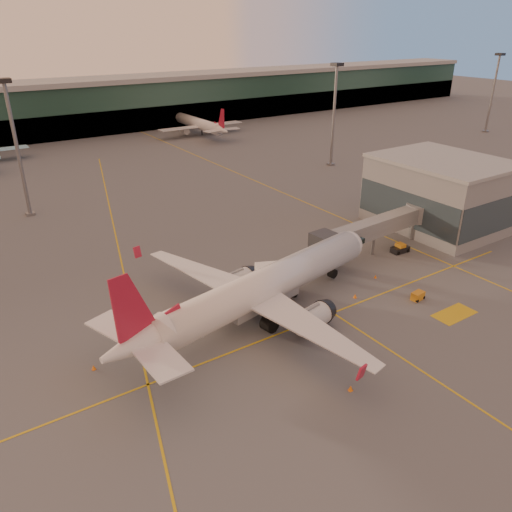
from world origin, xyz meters
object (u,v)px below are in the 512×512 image
catering_truck (278,278)px  gpu_cart (418,296)px  pushback_tug (400,249)px  main_airplane (259,290)px

catering_truck → gpu_cart: bearing=-14.1°
catering_truck → pushback_tug: bearing=24.5°
gpu_cart → pushback_tug: size_ratio=0.65×
gpu_cart → main_airplane: bearing=152.9°
main_airplane → gpu_cart: main_airplane is taller
gpu_cart → catering_truck: bearing=136.0°
main_airplane → pushback_tug: (30.85, 3.99, -3.56)m
catering_truck → pushback_tug: 25.23m
main_airplane → pushback_tug: main_airplane is taller
catering_truck → gpu_cart: 19.31m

